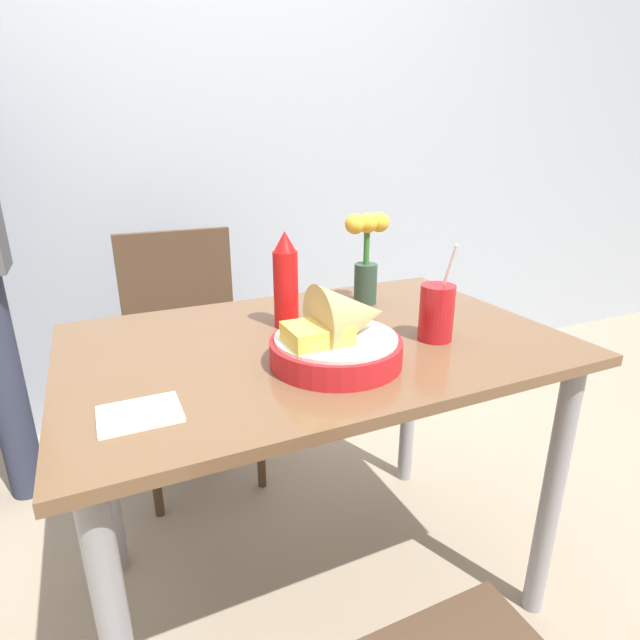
{
  "coord_description": "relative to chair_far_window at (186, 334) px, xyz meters",
  "views": [
    {
      "loc": [
        -0.44,
        -0.97,
        1.16
      ],
      "look_at": [
        -0.01,
        -0.04,
        0.8
      ],
      "focal_mm": 28.0,
      "sensor_mm": 36.0,
      "label": 1
    }
  ],
  "objects": [
    {
      "name": "drink_cup",
      "position": [
        0.42,
        -0.87,
        0.28
      ],
      "size": [
        0.08,
        0.08,
        0.22
      ],
      "color": "red",
      "rests_on": "dining_table"
    },
    {
      "name": "chair_far_window",
      "position": [
        0.0,
        0.0,
        0.0
      ],
      "size": [
        0.4,
        0.4,
        0.87
      ],
      "color": "#473323",
      "rests_on": "ground_plane"
    },
    {
      "name": "food_basket",
      "position": [
        0.17,
        -0.89,
        0.28
      ],
      "size": [
        0.27,
        0.27,
        0.17
      ],
      "color": "red",
      "rests_on": "dining_table"
    },
    {
      "name": "napkin",
      "position": [
        -0.23,
        -0.94,
        0.22
      ],
      "size": [
        0.13,
        0.11,
        0.01
      ],
      "color": "white",
      "rests_on": "dining_table"
    },
    {
      "name": "ketchup_bottle",
      "position": [
        0.15,
        -0.64,
        0.33
      ],
      "size": [
        0.06,
        0.06,
        0.23
      ],
      "color": "red",
      "rests_on": "dining_table"
    },
    {
      "name": "dining_table",
      "position": [
        0.18,
        -0.75,
        0.11
      ],
      "size": [
        1.1,
        0.72,
        0.74
      ],
      "color": "brown",
      "rests_on": "ground_plane"
    },
    {
      "name": "wall_window",
      "position": [
        0.18,
        0.47,
        0.78
      ],
      "size": [
        7.0,
        0.06,
        2.6
      ],
      "color": "#9EA8B7",
      "rests_on": "ground_plane"
    },
    {
      "name": "ground_plane",
      "position": [
        0.18,
        -0.75,
        -0.52
      ],
      "size": [
        12.0,
        12.0,
        0.0
      ],
      "primitive_type": "plane",
      "color": "gray"
    },
    {
      "name": "flower_vase",
      "position": [
        0.41,
        -0.56,
        0.36
      ],
      "size": [
        0.13,
        0.06,
        0.25
      ],
      "color": "#2D4738",
      "rests_on": "dining_table"
    }
  ]
}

